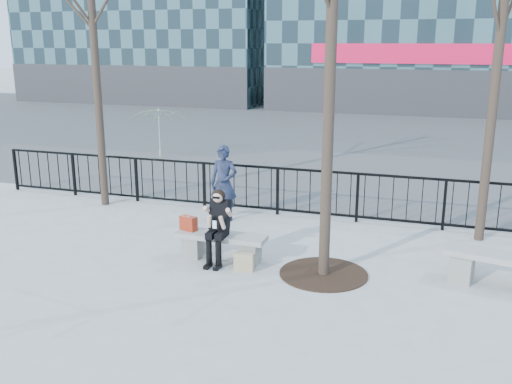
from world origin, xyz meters
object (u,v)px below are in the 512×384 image
(bench_main, at_px, (221,244))
(standing_man, at_px, (224,183))
(seated_woman, at_px, (218,227))
(bench_second, at_px, (502,266))

(bench_main, bearing_deg, standing_man, 109.79)
(bench_main, relative_size, seated_woman, 1.23)
(bench_main, relative_size, standing_man, 0.99)
(bench_main, height_order, bench_second, bench_second)
(bench_main, xyz_separation_m, standing_man, (-0.81, 2.24, 0.53))
(seated_woman, bearing_deg, bench_main, 90.00)
(seated_woman, height_order, standing_man, standing_man)
(bench_second, height_order, seated_woman, seated_woman)
(bench_main, bearing_deg, bench_second, 4.26)
(bench_second, bearing_deg, seated_woman, -161.41)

